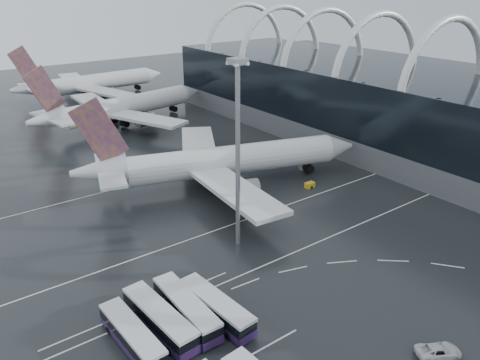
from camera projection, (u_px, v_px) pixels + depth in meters
ground at (275, 252)px, 77.85m from camera, size 420.00×420.00×0.00m
terminal at (407, 108)px, 121.79m from camera, size 42.00×160.00×34.90m
lane_marking_near at (283, 257)px, 76.37m from camera, size 120.00×0.25×0.01m
lane_marking_mid at (233, 224)px, 86.72m from camera, size 120.00×0.25×0.01m
lane_marking_far at (162, 177)px, 107.40m from camera, size 120.00×0.25×0.01m
bus_bay_line_north at (143, 307)px, 64.76m from camera, size 28.00×0.25×0.01m
airliner_main at (219, 162)px, 101.14m from camera, size 62.24×53.91×21.51m
airliner_gate_b at (121, 108)px, 144.00m from camera, size 60.56×53.74×21.07m
airliner_gate_c at (90, 84)px, 177.40m from camera, size 59.51×54.83×21.20m
bus_row_near_a at (132, 336)px, 57.18m from camera, size 3.44×12.83×3.13m
bus_row_near_b at (160, 319)px, 59.81m from camera, size 4.13×13.96×3.39m
bus_row_near_c at (186, 308)px, 61.71m from camera, size 3.46×13.61×3.34m
bus_row_near_d at (216, 307)px, 62.06m from camera, size 3.99×13.36×3.24m
van_curve_a at (438, 351)px, 56.16m from camera, size 6.01×4.88×1.52m
floodlight_mast at (238, 134)px, 72.70m from camera, size 2.40×2.40×31.25m
gse_cart_belly_a at (310, 185)px, 101.75m from camera, size 2.17×1.29×1.19m
gse_cart_belly_c at (257, 207)px, 92.15m from camera, size 2.12×1.25×1.16m
gse_cart_belly_d at (304, 166)px, 111.63m from camera, size 2.43×1.44×1.33m
gse_cart_belly_e at (247, 164)px, 113.44m from camera, size 1.88×1.11×1.02m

